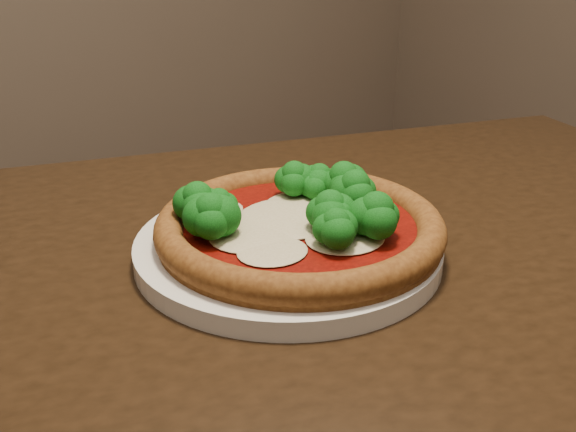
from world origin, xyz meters
TOP-DOWN VIEW (x-y plane):
  - dining_table at (0.14, 0.23)m, footprint 1.25×1.03m
  - plate at (0.13, 0.26)m, footprint 0.28×0.28m
  - pizza at (0.14, 0.26)m, footprint 0.26×0.26m

SIDE VIEW (x-z plane):
  - dining_table at x=0.14m, z-range 0.26..1.01m
  - plate at x=0.13m, z-range 0.75..0.77m
  - pizza at x=0.14m, z-range 0.75..0.82m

